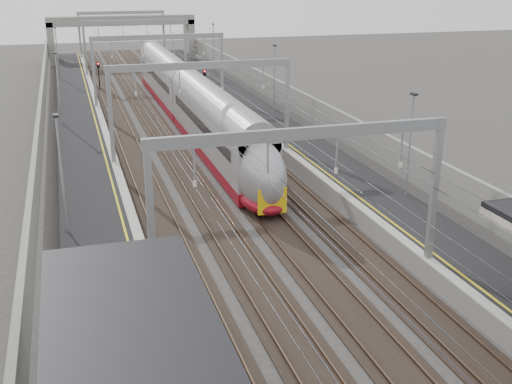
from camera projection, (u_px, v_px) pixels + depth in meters
platform_left at (87, 159)px, 46.73m from camera, size 4.00×120.00×1.00m
platform_right at (294, 143)px, 51.04m from camera, size 4.00×120.00×1.00m
tracks at (195, 156)px, 49.04m from camera, size 11.40×140.00×0.20m
overhead_line at (177, 64)px, 53.01m from camera, size 13.00×140.00×6.60m
overbridge at (122, 27)px, 97.07m from camera, size 22.00×2.20×6.90m
wall_left at (40, 148)px, 45.51m from camera, size 0.30×120.00×3.20m
wall_right at (332, 127)px, 51.54m from camera, size 0.30×120.00×3.20m
train at (193, 108)px, 56.18m from camera, size 2.67×48.72×4.23m
signal_green at (98, 71)px, 74.32m from camera, size 0.32×0.32×3.48m
signal_red_near at (174, 71)px, 74.19m from camera, size 0.32×0.32×3.48m
signal_red_far at (205, 79)px, 68.93m from camera, size 0.32×0.32×3.48m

